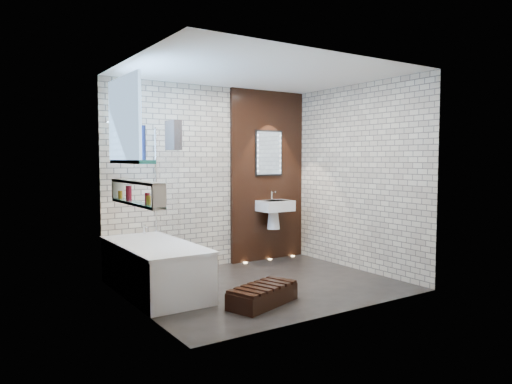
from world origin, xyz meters
TOP-DOWN VIEW (x-y plane):
  - ground at (0.00, 0.00)m, footprint 3.20×3.20m
  - room_shell at (0.00, 0.00)m, footprint 3.24×3.20m
  - walnut_panel at (0.95, 1.27)m, footprint 1.30×0.06m
  - clerestory_window at (-1.57, 0.35)m, footprint 0.18×1.00m
  - display_niche at (-1.53, 0.15)m, footprint 0.14×1.30m
  - bathtub at (-1.22, 0.45)m, footprint 0.79×1.74m
  - bath_screen at (-0.87, 0.89)m, footprint 0.01×0.78m
  - towel at (-0.87, 0.67)m, footprint 0.11×0.28m
  - shower_head at (-1.30, 0.95)m, footprint 0.18×0.18m
  - washbasin at (0.95, 1.07)m, footprint 0.50×0.36m
  - led_mirror at (0.95, 1.23)m, footprint 0.50×0.02m
  - walnut_step at (-0.43, -0.64)m, footprint 0.89×0.62m
  - niche_bottles at (-1.53, 0.24)m, footprint 0.07×0.96m
  - sill_vases at (-1.50, 0.05)m, footprint 0.09×0.09m
  - floor_uplights at (0.95, 1.20)m, footprint 0.96×0.06m

SIDE VIEW (x-z plane):
  - ground at x=0.00m, z-range 0.00..0.00m
  - floor_uplights at x=0.95m, z-range 0.00..0.01m
  - walnut_step at x=-0.43m, z-range 0.00..0.18m
  - bathtub at x=-1.22m, z-range -0.06..0.64m
  - washbasin at x=0.95m, z-range 0.50..1.08m
  - niche_bottles at x=-1.53m, z-range 1.08..1.25m
  - display_niche at x=-1.53m, z-range 1.07..1.33m
  - bath_screen at x=-0.87m, z-range 0.58..1.98m
  - walnut_panel at x=0.95m, z-range 0.00..2.60m
  - room_shell at x=0.00m, z-range 0.00..2.60m
  - led_mirror at x=0.95m, z-range 1.30..2.00m
  - sill_vases at x=-1.50m, z-range 1.55..1.91m
  - towel at x=-0.87m, z-range 1.67..2.03m
  - clerestory_window at x=-1.57m, z-range 1.43..2.37m
  - shower_head at x=-1.30m, z-range 1.99..2.01m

